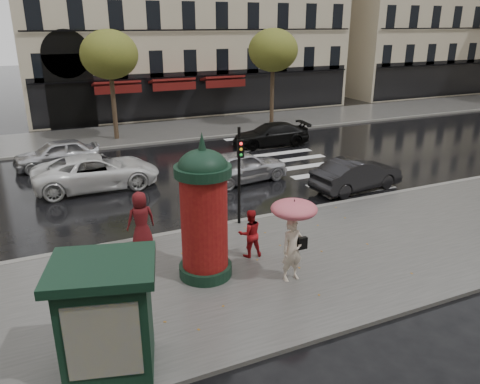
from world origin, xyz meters
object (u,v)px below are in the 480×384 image
woman_red (250,233)px  newsstand (107,316)px  car_black (271,135)px  woman_umbrella (293,227)px  morris_column (204,210)px  car_white (97,172)px  car_silver (242,166)px  traffic_light (240,167)px  car_darkgrey (357,174)px  car_far_silver (57,154)px  man_burgundy (141,220)px

woman_red → newsstand: bearing=41.9°
car_black → woman_umbrella: bearing=-20.5°
morris_column → car_white: size_ratio=0.77×
car_silver → woman_red: bearing=149.5°
traffic_light → car_darkgrey: bearing=13.7°
newsstand → car_far_silver: 16.30m
traffic_light → car_silver: (2.21, 4.62, -1.52)m
car_darkgrey → car_far_silver: size_ratio=1.02×
car_silver → car_far_silver: (-7.61, 5.93, -0.03)m
woman_umbrella → morris_column: bearing=149.6°
morris_column → newsstand: (-3.16, -2.84, -0.74)m
car_darkgrey → car_white: (-10.37, 4.96, 0.05)m
morris_column → car_silver: (4.59, 7.51, -1.38)m
morris_column → newsstand: size_ratio=1.70×
traffic_light → car_darkgrey: size_ratio=0.83×
man_burgundy → newsstand: size_ratio=0.75×
man_burgundy → woman_red: bearing=140.1°
car_white → car_black: (10.62, 3.58, -0.09)m
car_black → morris_column: bearing=-29.4°
traffic_light → car_silver: bearing=64.5°
newsstand → car_black: 19.95m
car_silver → woman_umbrella: bearing=156.5°
car_black → car_far_silver: bearing=-87.0°
newsstand → car_white: (1.52, 12.23, -0.64)m
man_burgundy → newsstand: 5.74m
traffic_light → car_black: size_ratio=0.77×
car_black → car_darkgrey: bearing=3.6°
woman_umbrella → traffic_light: traffic_light is taller
woman_red → man_burgundy: (-2.89, 2.05, 0.16)m
man_burgundy → car_white: size_ratio=0.34×
woman_umbrella → man_burgundy: bearing=131.4°
morris_column → car_darkgrey: morris_column is taller
newsstand → car_darkgrey: size_ratio=0.58×
man_burgundy → newsstand: newsstand is taller
man_burgundy → morris_column: 3.04m
car_white → newsstand: bearing=173.5°
man_burgundy → car_white: 6.85m
car_black → woman_red: bearing=-25.2°
woman_umbrella → car_black: 15.82m
car_silver → car_black: car_silver is taller
newsstand → car_silver: (7.75, 10.35, -0.65)m
car_white → car_far_silver: bearing=19.4°
morris_column → car_white: (-1.64, 9.40, -1.38)m
car_silver → morris_column: bearing=140.7°
woman_umbrella → newsstand: 5.53m
woman_umbrella → newsstand: size_ratio=0.99×
car_silver → car_darkgrey: (4.14, -3.08, -0.05)m
car_silver → car_white: (-6.23, 1.88, 0.01)m
traffic_light → car_darkgrey: (6.35, 1.54, -1.56)m
car_silver → car_white: car_white is taller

